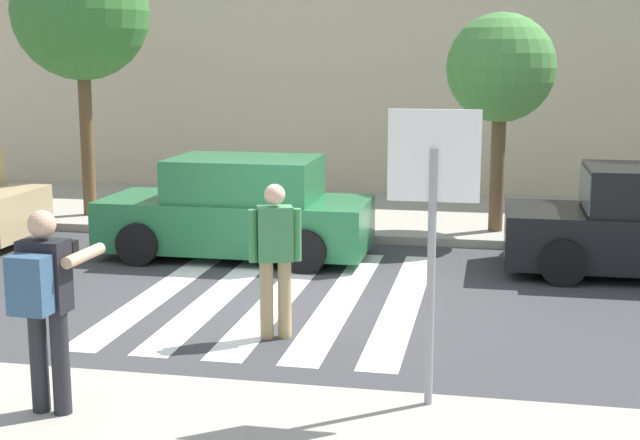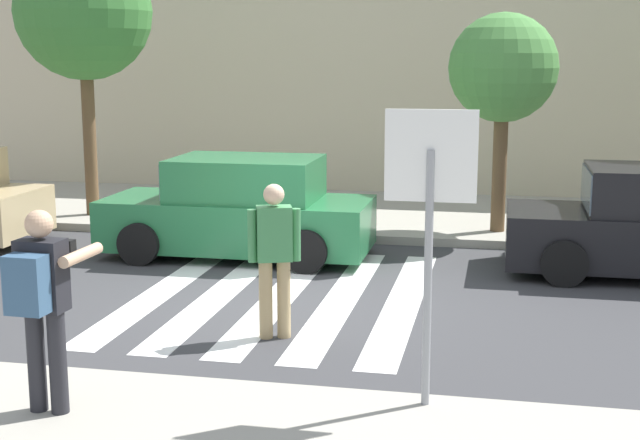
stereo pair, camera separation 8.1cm
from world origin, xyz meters
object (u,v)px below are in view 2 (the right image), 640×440
(pedestrian_crossing, at_px, (274,252))
(parked_car_green, at_px, (240,210))
(street_tree_west, at_px, (84,13))
(stop_sign, at_px, (430,193))
(photographer_with_backpack, at_px, (41,294))
(street_tree_center, at_px, (503,70))

(pedestrian_crossing, distance_m, parked_car_green, 4.11)
(parked_car_green, xyz_separation_m, street_tree_west, (-3.55, 2.24, 3.10))
(stop_sign, relative_size, street_tree_west, 0.51)
(stop_sign, distance_m, parked_car_green, 6.75)
(pedestrian_crossing, bearing_deg, parked_car_green, 111.99)
(stop_sign, bearing_deg, street_tree_west, 131.03)
(street_tree_west, bearing_deg, photographer_with_backpack, -66.46)
(stop_sign, height_order, street_tree_center, street_tree_center)
(stop_sign, height_order, photographer_with_backpack, stop_sign)
(parked_car_green, distance_m, street_tree_center, 4.93)
(street_tree_west, relative_size, street_tree_center, 1.36)
(photographer_with_backpack, relative_size, street_tree_west, 0.35)
(pedestrian_crossing, bearing_deg, street_tree_west, 130.09)
(stop_sign, relative_size, street_tree_center, 0.69)
(photographer_with_backpack, xyz_separation_m, pedestrian_crossing, (1.26, 2.75, -0.19))
(parked_car_green, bearing_deg, stop_sign, -59.48)
(parked_car_green, relative_size, street_tree_west, 0.83)
(photographer_with_backpack, distance_m, street_tree_center, 9.57)
(pedestrian_crossing, distance_m, street_tree_west, 8.40)
(pedestrian_crossing, xyz_separation_m, street_tree_west, (-5.09, 6.04, 2.86))
(pedestrian_crossing, bearing_deg, photographer_with_backpack, -114.61)
(stop_sign, relative_size, photographer_with_backpack, 1.46)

